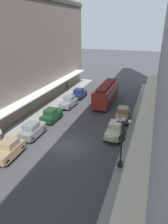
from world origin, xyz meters
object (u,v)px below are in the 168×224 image
object	(u,v)px
pedestrian_1	(67,86)
parked_car_6	(79,93)
parked_car_5	(8,149)
lamp_post_with_clock	(122,141)
parked_car_3	(115,130)
parked_car_4	(32,130)
parked_car_1	(68,102)
parked_car_0	(51,114)
pedestrian_0	(0,134)
pedestrian_2	(149,113)
parked_car_2	(123,114)
streetcar	(106,93)
fire_hydrant	(10,140)

from	to	relation	value
pedestrian_1	parked_car_6	bearing A→B (deg)	-42.29
parked_car_5	lamp_post_with_clock	distance (m)	11.58
parked_car_3	pedestrian_1	distance (m)	20.66
parked_car_4	lamp_post_with_clock	world-z (taller)	lamp_post_with_clock
parked_car_6	lamp_post_with_clock	size ratio (longest dim) A/B	0.83
parked_car_1	pedestrian_1	bearing A→B (deg)	114.74
parked_car_0	lamp_post_with_clock	xyz separation A→B (m)	(11.19, -7.49, 2.04)
pedestrian_0	pedestrian_2	size ratio (longest dim) A/B	1.00
parked_car_2	parked_car_3	distance (m)	5.22
lamp_post_with_clock	parked_car_3	bearing A→B (deg)	106.18
parked_car_5	streetcar	world-z (taller)	streetcar
parked_car_2	parked_car_4	size ratio (longest dim) A/B	1.01
parked_car_5	pedestrian_0	size ratio (longest dim) A/B	2.58
lamp_post_with_clock	pedestrian_2	xyz separation A→B (m)	(2.00, 12.37, -1.97)
parked_car_5	parked_car_6	distance (m)	20.15
parked_car_5	fire_hydrant	distance (m)	2.70
parked_car_5	streetcar	distance (m)	20.02
parked_car_4	parked_car_5	size ratio (longest dim) A/B	0.99
parked_car_5	pedestrian_1	distance (m)	24.04
parked_car_1	streetcar	size ratio (longest dim) A/B	0.45
parked_car_2	parked_car_5	world-z (taller)	same
parked_car_5	lamp_post_with_clock	xyz separation A→B (m)	(11.22, 2.01, 2.04)
parked_car_0	parked_car_6	bearing A→B (deg)	88.67
parked_car_4	pedestrian_1	distance (m)	19.56
parked_car_0	parked_car_4	world-z (taller)	same
parked_car_1	parked_car_2	xyz separation A→B (m)	(9.36, -2.14, 0.00)
parked_car_6	fire_hydrant	bearing A→B (deg)	-95.76
parked_car_3	streetcar	xyz separation A→B (m)	(-3.82, 11.30, 0.96)
parked_car_6	parked_car_5	bearing A→B (deg)	-90.81
pedestrian_0	pedestrian_1	xyz separation A→B (m)	(-0.79, 21.45, 0.00)
parked_car_4	pedestrian_1	xyz separation A→B (m)	(-3.68, 19.21, 0.07)
parked_car_0	parked_car_1	xyz separation A→B (m)	(0.21, 5.73, 0.00)
parked_car_0	parked_car_1	world-z (taller)	same
parked_car_6	lamp_post_with_clock	bearing A→B (deg)	-58.91
streetcar	fire_hydrant	size ratio (longest dim) A/B	11.71
lamp_post_with_clock	pedestrian_2	world-z (taller)	lamp_post_with_clock
streetcar	parked_car_0	bearing A→B (deg)	-120.37
parked_car_5	parked_car_6	size ratio (longest dim) A/B	1.00
parked_car_4	parked_car_6	distance (m)	15.60
lamp_post_with_clock	pedestrian_0	bearing A→B (deg)	178.76
parked_car_3	parked_car_6	world-z (taller)	same
fire_hydrant	streetcar	bearing A→B (deg)	66.93
parked_car_6	pedestrian_2	world-z (taller)	parked_car_6
parked_car_5	lamp_post_with_clock	bearing A→B (deg)	10.14
parked_car_4	streetcar	xyz separation A→B (m)	(5.70, 14.61, 0.96)
parked_car_1	parked_car_4	xyz separation A→B (m)	(-0.25, -10.68, 0.00)
parked_car_2	lamp_post_with_clock	bearing A→B (deg)	-81.72
parked_car_0	pedestrian_0	size ratio (longest dim) A/B	2.56
parked_car_0	parked_car_3	bearing A→B (deg)	-9.75
parked_car_4	streetcar	distance (m)	15.72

